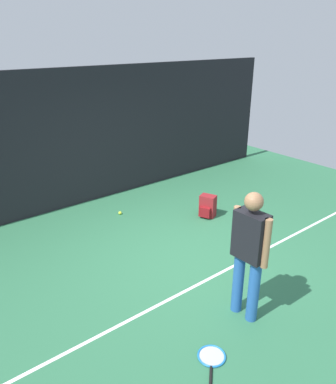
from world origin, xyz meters
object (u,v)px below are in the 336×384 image
at_px(tennis_player, 249,249).
at_px(tennis_ball_near_player, 120,213).
at_px(tennis_racket, 212,358).
at_px(backpack, 207,207).

xyz_separation_m(tennis_player, tennis_ball_near_player, (0.30, 3.48, -0.93)).
distance_m(tennis_racket, tennis_ball_near_player, 3.92).
height_order(tennis_player, tennis_racket, tennis_player).
bearing_deg(tennis_player, backpack, 142.41).
height_order(tennis_player, backpack, tennis_player).
bearing_deg(backpack, tennis_racket, -66.09).
bearing_deg(tennis_player, tennis_racket, -75.16).
height_order(tennis_player, tennis_ball_near_player, tennis_player).
relative_size(backpack, tennis_ball_near_player, 6.67).
bearing_deg(tennis_racket, tennis_ball_near_player, 29.75).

